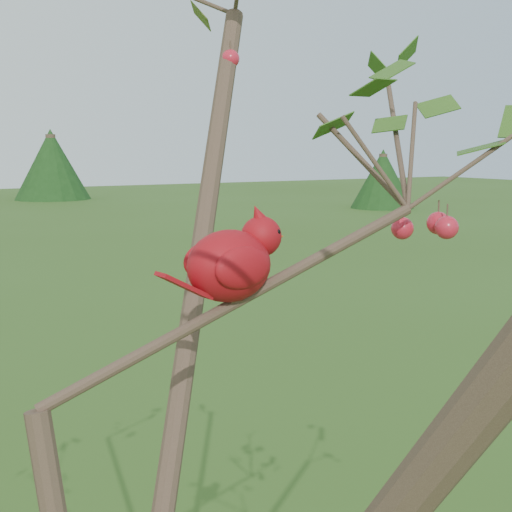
{
  "coord_description": "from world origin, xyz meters",
  "views": [
    {
      "loc": [
        -0.25,
        -0.84,
        2.3
      ],
      "look_at": [
        0.28,
        0.08,
        2.14
      ],
      "focal_mm": 50.0,
      "sensor_mm": 36.0,
      "label": 1
    }
  ],
  "objects": [
    {
      "name": "cardinal",
      "position": [
        0.24,
        0.08,
        2.13
      ],
      "size": [
        0.22,
        0.12,
        0.16
      ],
      "rotation": [
        0.0,
        0.0,
        0.13
      ],
      "color": "#9D0D15",
      "rests_on": "ground"
    },
    {
      "name": "crabapple_tree",
      "position": [
        0.03,
        -0.02,
        2.12
      ],
      "size": [
        2.35,
        2.05,
        2.95
      ],
      "color": "#3C2A20",
      "rests_on": "ground"
    }
  ]
}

